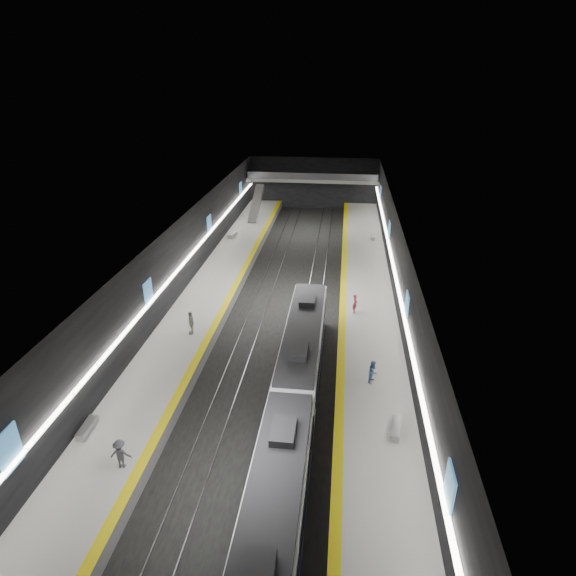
# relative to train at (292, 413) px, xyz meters

# --- Properties ---
(ground) EXTENTS (70.00, 70.00, 0.00)m
(ground) POSITION_rel_train_xyz_m (-2.50, 18.11, -2.20)
(ground) COLOR black
(ground) RESTS_ON ground
(ceiling) EXTENTS (20.00, 70.00, 0.04)m
(ceiling) POSITION_rel_train_xyz_m (-2.50, 18.11, 5.80)
(ceiling) COLOR beige
(ceiling) RESTS_ON wall_left
(wall_left) EXTENTS (0.04, 70.00, 8.00)m
(wall_left) POSITION_rel_train_xyz_m (-12.50, 18.11, 1.80)
(wall_left) COLOR black
(wall_left) RESTS_ON ground
(wall_right) EXTENTS (0.04, 70.00, 8.00)m
(wall_right) POSITION_rel_train_xyz_m (7.50, 18.11, 1.80)
(wall_right) COLOR black
(wall_right) RESTS_ON ground
(wall_back) EXTENTS (20.00, 0.04, 8.00)m
(wall_back) POSITION_rel_train_xyz_m (-2.50, 53.11, 1.80)
(wall_back) COLOR black
(wall_back) RESTS_ON ground
(platform_left) EXTENTS (5.00, 70.00, 1.00)m
(platform_left) POSITION_rel_train_xyz_m (-10.00, 18.11, -1.70)
(platform_left) COLOR slate
(platform_left) RESTS_ON ground
(tile_surface_left) EXTENTS (5.00, 70.00, 0.02)m
(tile_surface_left) POSITION_rel_train_xyz_m (-10.00, 18.11, -1.19)
(tile_surface_left) COLOR #B0B0AB
(tile_surface_left) RESTS_ON platform_left
(tactile_strip_left) EXTENTS (0.60, 70.00, 0.02)m
(tactile_strip_left) POSITION_rel_train_xyz_m (-7.80, 18.11, -1.18)
(tactile_strip_left) COLOR yellow
(tactile_strip_left) RESTS_ON platform_left
(platform_right) EXTENTS (5.00, 70.00, 1.00)m
(platform_right) POSITION_rel_train_xyz_m (5.00, 18.11, -1.70)
(platform_right) COLOR slate
(platform_right) RESTS_ON ground
(tile_surface_right) EXTENTS (5.00, 70.00, 0.02)m
(tile_surface_right) POSITION_rel_train_xyz_m (5.00, 18.11, -1.19)
(tile_surface_right) COLOR #B0B0AB
(tile_surface_right) RESTS_ON platform_right
(tactile_strip_right) EXTENTS (0.60, 70.00, 0.02)m
(tactile_strip_right) POSITION_rel_train_xyz_m (2.80, 18.11, -1.18)
(tactile_strip_right) COLOR yellow
(tactile_strip_right) RESTS_ON platform_right
(rails) EXTENTS (6.52, 70.00, 0.12)m
(rails) POSITION_rel_train_xyz_m (-2.50, 18.11, -2.14)
(rails) COLOR gray
(rails) RESTS_ON ground
(train) EXTENTS (2.69, 30.05, 3.60)m
(train) POSITION_rel_train_xyz_m (0.00, 0.00, 0.00)
(train) COLOR #0F133A
(train) RESTS_ON ground
(ad_posters) EXTENTS (19.94, 53.50, 2.20)m
(ad_posters) POSITION_rel_train_xyz_m (-2.50, 19.11, 2.30)
(ad_posters) COLOR #3F82BE
(ad_posters) RESTS_ON wall_left
(cove_light_left) EXTENTS (0.25, 68.60, 0.12)m
(cove_light_left) POSITION_rel_train_xyz_m (-12.30, 18.11, 1.60)
(cove_light_left) COLOR white
(cove_light_left) RESTS_ON wall_left
(cove_light_right) EXTENTS (0.25, 68.60, 0.12)m
(cove_light_right) POSITION_rel_train_xyz_m (7.30, 18.11, 1.60)
(cove_light_right) COLOR white
(cove_light_right) RESTS_ON wall_right
(mezzanine_bridge) EXTENTS (20.00, 3.00, 1.50)m
(mezzanine_bridge) POSITION_rel_train_xyz_m (-2.50, 51.04, 2.84)
(mezzanine_bridge) COLOR gray
(mezzanine_bridge) RESTS_ON wall_left
(escalator) EXTENTS (1.20, 7.50, 3.92)m
(escalator) POSITION_rel_train_xyz_m (-10.00, 44.11, 0.70)
(escalator) COLOR #99999E
(escalator) RESTS_ON platform_left
(bench_left_near) EXTENTS (0.58, 1.90, 0.46)m
(bench_left_near) POSITION_rel_train_xyz_m (-12.00, -1.56, -0.97)
(bench_left_near) COLOR #99999E
(bench_left_near) RESTS_ON platform_left
(bench_left_far) EXTENTS (0.77, 2.02, 0.48)m
(bench_left_far) POSITION_rel_train_xyz_m (-11.43, 34.74, -0.96)
(bench_left_far) COLOR #99999E
(bench_left_far) RESTS_ON platform_left
(bench_right_near) EXTENTS (0.84, 2.04, 0.48)m
(bench_right_near) POSITION_rel_train_xyz_m (6.12, 0.51, -0.95)
(bench_right_near) COLOR #99999E
(bench_right_near) RESTS_ON platform_right
(bench_right_far) EXTENTS (0.56, 1.80, 0.44)m
(bench_right_far) POSITION_rel_train_xyz_m (6.24, 35.97, -0.98)
(bench_right_far) COLOR #99999E
(bench_right_far) RESTS_ON platform_right
(passenger_right_a) EXTENTS (0.43, 0.64, 1.71)m
(passenger_right_a) POSITION_rel_train_xyz_m (3.83, 15.57, -0.34)
(passenger_right_a) COLOR #AC4052
(passenger_right_a) RESTS_ON platform_right
(passenger_right_b) EXTENTS (0.89, 0.98, 1.64)m
(passenger_right_b) POSITION_rel_train_xyz_m (4.97, 5.43, -0.38)
(passenger_right_b) COLOR #4E70AB
(passenger_right_b) RESTS_ON platform_right
(passenger_left_a) EXTENTS (0.80, 1.25, 1.98)m
(passenger_left_a) POSITION_rel_train_xyz_m (-9.28, 10.36, -0.21)
(passenger_left_a) COLOR #B9B5A9
(passenger_left_a) RESTS_ON platform_left
(passenger_left_b) EXTENTS (1.19, 0.76, 1.75)m
(passenger_left_b) POSITION_rel_train_xyz_m (-8.75, -3.98, -0.32)
(passenger_left_b) COLOR #44434B
(passenger_left_b) RESTS_ON platform_left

